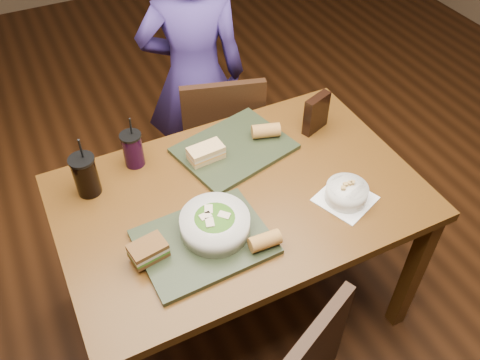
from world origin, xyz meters
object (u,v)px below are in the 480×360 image
sandwich_far (206,153)px  baguette_near (265,241)px  tray_far (234,149)px  salad_bowl (215,223)px  chair_far (217,141)px  baguette_far (266,131)px  diner (194,78)px  chip_bag (316,113)px  dining_table (240,210)px  tray_near (204,242)px  cup_berry (133,149)px  soup_bowl (347,193)px  sandwich_near (148,251)px  cup_cola (86,175)px

sandwich_far → baguette_near: size_ratio=1.36×
tray_far → salad_bowl: (-0.24, -0.36, 0.05)m
chair_far → baguette_far: (0.06, -0.37, 0.32)m
diner → chip_bag: 0.71m
dining_table → tray_near: 0.28m
diner → cup_berry: bearing=66.1°
soup_bowl → sandwich_near: (-0.72, 0.06, 0.01)m
sandwich_near → chip_bag: chip_bag is taller
soup_bowl → chip_bag: chip_bag is taller
dining_table → chip_bag: size_ratio=8.09×
chair_far → baguette_far: bearing=-81.5°
chair_far → baguette_near: bearing=-103.7°
dining_table → baguette_far: bearing=45.0°
dining_table → tray_near: size_ratio=3.10×
chair_far → soup_bowl: 0.86m
chair_far → cup_berry: 0.64m
cup_cola → diner: bearing=42.1°
baguette_near → cup_berry: size_ratio=0.47×
chair_far → chip_bag: bearing=-56.2°
tray_far → cup_berry: 0.39m
salad_bowl → diner: bearing=71.7°
tray_near → salad_bowl: bearing=21.7°
tray_far → sandwich_near: sandwich_near is taller
sandwich_near → sandwich_far: bearing=44.7°
baguette_near → sandwich_near: bearing=160.0°
cup_berry → sandwich_far: bearing=-23.9°
tray_far → cup_cola: bearing=177.2°
baguette_near → chip_bag: 0.67m
tray_far → soup_bowl: (0.24, -0.42, 0.02)m
tray_near → tray_far: 0.48m
diner → tray_far: bearing=100.3°
dining_table → baguette_far: baguette_far is taller
baguette_far → cup_berry: (-0.52, 0.10, 0.03)m
diner → tray_far: (-0.08, -0.61, 0.06)m
soup_bowl → salad_bowl: bearing=173.1°
sandwich_near → baguette_near: size_ratio=1.22×
dining_table → sandwich_far: 0.26m
diner → chip_bag: size_ratio=8.73×
dining_table → baguette_far: 0.35m
cup_cola → cup_berry: bearing=20.2°
diner → tray_near: (-0.37, -0.99, 0.06)m
sandwich_far → sandwich_near: bearing=-135.3°
salad_bowl → baguette_far: salad_bowl is taller
soup_bowl → cup_cola: (-0.81, 0.44, 0.05)m
diner → chair_far: bearing=109.3°
dining_table → cup_berry: size_ratio=5.92×
cup_berry → soup_bowl: bearing=-39.9°
chair_far → baguette_near: size_ratio=8.36×
baguette_near → dining_table: bearing=81.4°
diner → tray_near: bearing=87.1°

